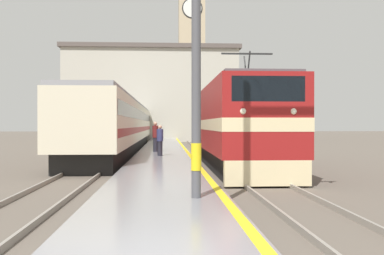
{
  "coord_description": "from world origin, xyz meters",
  "views": [
    {
      "loc": [
        0.11,
        -5.45,
        2.01
      ],
      "look_at": [
        1.92,
        25.17,
        1.82
      ],
      "focal_mm": 42.0,
      "sensor_mm": 36.0,
      "label": 1
    }
  ],
  "objects": [
    {
      "name": "second_waiting_passenger",
      "position": [
        -0.5,
        21.06,
        1.35
      ],
      "size": [
        0.34,
        0.34,
        1.78
      ],
      "color": "#23232D",
      "rests_on": "platform"
    },
    {
      "name": "passenger_train",
      "position": [
        -3.16,
        28.73,
        1.99
      ],
      "size": [
        2.92,
        34.66,
        3.68
      ],
      "color": "black",
      "rests_on": "ground"
    },
    {
      "name": "rail_track_far",
      "position": [
        -3.16,
        25.0,
        0.03
      ],
      "size": [
        2.84,
        140.0,
        0.16
      ],
      "color": "#60564C",
      "rests_on": "ground"
    },
    {
      "name": "person_on_platform",
      "position": [
        -0.18,
        17.66,
        1.24
      ],
      "size": [
        0.34,
        0.34,
        1.59
      ],
      "color": "#23232D",
      "rests_on": "platform"
    },
    {
      "name": "locomotive_train",
      "position": [
        3.31,
        15.71,
        1.97
      ],
      "size": [
        2.92,
        14.92,
        4.84
      ],
      "color": "black",
      "rests_on": "ground"
    },
    {
      "name": "catenary_mast",
      "position": [
        0.93,
        4.35,
        4.71
      ],
      "size": [
        2.83,
        0.23,
        8.35
      ],
      "color": "#4C4C51",
      "rests_on": "platform"
    },
    {
      "name": "rail_track_near",
      "position": [
        3.31,
        25.0,
        0.03
      ],
      "size": [
        2.83,
        140.0,
        0.16
      ],
      "color": "#60564C",
      "rests_on": "ground"
    },
    {
      "name": "clock_tower",
      "position": [
        3.8,
        58.16,
        12.68
      ],
      "size": [
        4.51,
        4.51,
        23.86
      ],
      "color": "tan",
      "rests_on": "ground"
    },
    {
      "name": "ground_plane",
      "position": [
        0.0,
        30.0,
        0.0
      ],
      "size": [
        200.0,
        200.0,
        0.0
      ],
      "primitive_type": "plane",
      "color": "#60564C"
    },
    {
      "name": "platform",
      "position": [
        0.0,
        25.0,
        0.21
      ],
      "size": [
        3.09,
        140.0,
        0.41
      ],
      "color": "gray",
      "rests_on": "ground"
    },
    {
      "name": "station_building",
      "position": [
        -1.59,
        51.06,
        5.73
      ],
      "size": [
        21.13,
        9.89,
        11.42
      ],
      "color": "#B7B2A3",
      "rests_on": "ground"
    }
  ]
}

